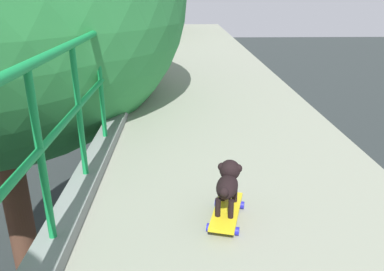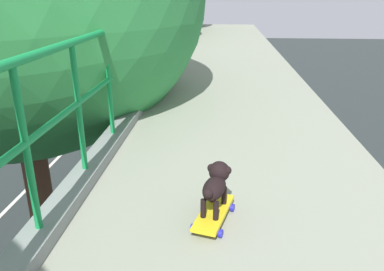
% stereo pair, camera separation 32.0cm
% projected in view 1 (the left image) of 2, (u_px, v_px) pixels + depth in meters
% --- Properties ---
extents(city_bus, '(2.67, 11.92, 3.04)m').
position_uv_depth(city_bus, '(40.00, 82.00, 22.58)').
color(city_bus, white).
rests_on(city_bus, ground).
extents(toy_skateboard, '(0.29, 0.52, 0.08)m').
position_uv_depth(toy_skateboard, '(226.00, 211.00, 2.54)').
color(toy_skateboard, gold).
rests_on(toy_skateboard, overpass_deck).
extents(small_dog, '(0.21, 0.39, 0.30)m').
position_uv_depth(small_dog, '(228.00, 181.00, 2.52)').
color(small_dog, black).
rests_on(small_dog, toy_skateboard).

